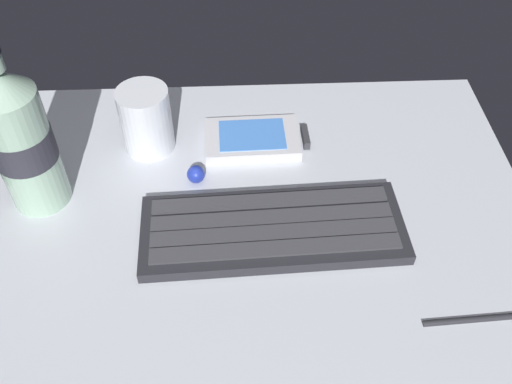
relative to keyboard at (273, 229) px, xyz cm
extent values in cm
cube|color=silver|center=(-1.70, 3.61, -1.81)|extent=(64.00, 48.00, 2.00)
cube|color=#232328|center=(0.00, 0.00, -0.11)|extent=(29.40, 12.10, 1.40)
cube|color=#3D3D42|center=(-0.13, 3.30, 0.74)|extent=(26.74, 3.01, 0.30)
cube|color=#3D3D42|center=(-0.04, 1.10, 0.74)|extent=(26.74, 3.01, 0.30)
cube|color=#3D3D42|center=(0.04, -1.10, 0.74)|extent=(26.74, 3.01, 0.30)
cube|color=#3D3D42|center=(0.13, -3.30, 0.74)|extent=(26.74, 3.01, 0.30)
cube|color=silver|center=(-1.20, 15.11, -0.11)|extent=(12.19, 7.90, 1.40)
cube|color=#4C8CEA|center=(-1.20, 15.11, 0.64)|extent=(8.55, 6.14, 0.10)
cube|color=#333338|center=(5.20, 15.27, -0.11)|extent=(0.90, 3.82, 1.12)
cylinder|color=silver|center=(-14.80, 15.24, 3.44)|extent=(6.40, 6.40, 8.50)
cylinder|color=orange|center=(-14.80, 15.24, 2.45)|extent=(5.50, 5.50, 6.12)
cylinder|color=#9EC1A8|center=(-26.66, 6.74, 6.69)|extent=(6.60, 6.60, 15.00)
cylinder|color=#2D2D38|center=(-26.66, 6.74, 7.44)|extent=(6.73, 6.73, 3.80)
sphere|color=#2338B2|center=(-8.70, 8.61, 0.29)|extent=(2.20, 2.20, 2.20)
cylinder|color=#26262B|center=(18.65, -11.72, -0.46)|extent=(9.52, 1.17, 0.70)
camera|label=1|loc=(-3.58, -39.49, 48.30)|focal=39.68mm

